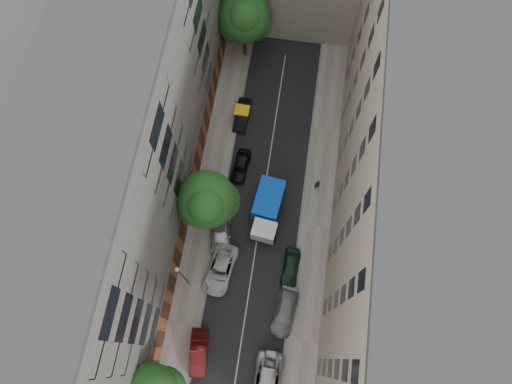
% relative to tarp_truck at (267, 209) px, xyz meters
% --- Properties ---
extents(ground, '(120.00, 120.00, 0.00)m').
position_rel_tarp_truck_xyz_m(ground, '(-0.60, -0.56, -1.54)').
color(ground, '#4C4C49').
rests_on(ground, ground).
extents(road_surface, '(8.00, 44.00, 0.02)m').
position_rel_tarp_truck_xyz_m(road_surface, '(-0.60, -0.56, -1.53)').
color(road_surface, black).
rests_on(road_surface, ground).
extents(sidewalk_left, '(3.00, 44.00, 0.15)m').
position_rel_tarp_truck_xyz_m(sidewalk_left, '(-6.10, -0.56, -1.47)').
color(sidewalk_left, gray).
rests_on(sidewalk_left, ground).
extents(sidewalk_right, '(3.00, 44.00, 0.15)m').
position_rel_tarp_truck_xyz_m(sidewalk_right, '(4.90, -0.56, -1.47)').
color(sidewalk_right, gray).
rests_on(sidewalk_right, ground).
extents(building_left, '(8.00, 44.00, 20.00)m').
position_rel_tarp_truck_xyz_m(building_left, '(-11.60, -0.56, 8.46)').
color(building_left, '#4F4C4A').
rests_on(building_left, ground).
extents(building_right, '(8.00, 44.00, 20.00)m').
position_rel_tarp_truck_xyz_m(building_right, '(10.40, -0.56, 8.46)').
color(building_right, tan).
rests_on(building_right, ground).
extents(tarp_truck, '(3.06, 6.30, 2.80)m').
position_rel_tarp_truck_xyz_m(tarp_truck, '(0.00, 0.00, 0.00)').
color(tarp_truck, black).
rests_on(tarp_truck, ground).
extents(car_left_1, '(1.97, 4.35, 1.38)m').
position_rel_tarp_truck_xyz_m(car_left_1, '(-4.20, -13.96, -0.85)').
color(car_left_1, '#4C0F0F').
rests_on(car_left_1, ground).
extents(car_left_2, '(3.06, 5.39, 1.42)m').
position_rel_tarp_truck_xyz_m(car_left_2, '(-3.58, -6.36, -0.83)').
color(car_left_2, silver).
rests_on(car_left_2, ground).
extents(car_left_3, '(2.84, 5.26, 1.45)m').
position_rel_tarp_truck_xyz_m(car_left_3, '(-4.20, -2.76, -0.82)').
color(car_left_3, '#B1B1B6').
rests_on(car_left_3, ground).
extents(car_left_4, '(1.89, 3.96, 1.31)m').
position_rel_tarp_truck_xyz_m(car_left_4, '(-3.40, 4.54, -0.89)').
color(car_left_4, black).
rests_on(car_left_4, ground).
extents(car_left_5, '(1.53, 4.08, 1.33)m').
position_rel_tarp_truck_xyz_m(car_left_5, '(-4.20, 10.44, -0.88)').
color(car_left_5, black).
rests_on(car_left_5, ground).
extents(car_right_0, '(2.53, 5.44, 1.51)m').
position_rel_tarp_truck_xyz_m(car_right_0, '(2.20, -15.56, -0.79)').
color(car_right_0, '#B4B4B9').
rests_on(car_right_0, ground).
extents(car_right_1, '(2.43, 4.85, 1.35)m').
position_rel_tarp_truck_xyz_m(car_right_1, '(3.00, -9.36, -0.87)').
color(car_right_1, slate).
rests_on(car_right_1, ground).
extents(car_right_2, '(1.72, 3.94, 1.32)m').
position_rel_tarp_truck_xyz_m(car_right_2, '(3.00, -5.16, -0.88)').
color(car_right_2, '#142E22').
rests_on(car_right_2, ground).
extents(tree_mid, '(5.45, 5.20, 9.28)m').
position_rel_tarp_truck_xyz_m(tree_mid, '(-5.10, -1.66, 4.86)').
color(tree_mid, '#382619').
rests_on(tree_mid, sidewalk_left).
extents(tree_far, '(5.63, 5.41, 8.97)m').
position_rel_tarp_truck_xyz_m(tree_far, '(-5.10, 18.50, 4.55)').
color(tree_far, '#382619').
rests_on(tree_far, sidewalk_left).
extents(lamp_post, '(0.36, 0.36, 7.10)m').
position_rel_tarp_truck_xyz_m(lamp_post, '(-6.40, -7.96, 2.92)').
color(lamp_post, '#185423').
rests_on(lamp_post, sidewalk_left).
extents(pedestrian, '(0.70, 0.57, 1.66)m').
position_rel_tarp_truck_xyz_m(pedestrian, '(4.59, 3.53, -0.56)').
color(pedestrian, black).
rests_on(pedestrian, sidewalk_right).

